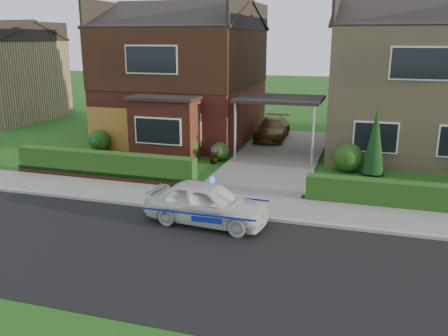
% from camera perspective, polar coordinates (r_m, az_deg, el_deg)
% --- Properties ---
extents(ground, '(120.00, 120.00, 0.00)m').
position_cam_1_polar(ground, '(12.14, -3.45, -10.84)').
color(ground, '#184A13').
rests_on(ground, ground).
extents(road, '(60.00, 6.00, 0.02)m').
position_cam_1_polar(road, '(12.14, -3.45, -10.84)').
color(road, black).
rests_on(road, ground).
extents(kerb, '(60.00, 0.16, 0.12)m').
position_cam_1_polar(kerb, '(14.77, 0.71, -5.64)').
color(kerb, '#9E9993').
rests_on(kerb, ground).
extents(sidewalk, '(60.00, 2.00, 0.10)m').
position_cam_1_polar(sidewalk, '(15.72, 1.79, -4.36)').
color(sidewalk, slate).
rests_on(sidewalk, ground).
extents(driveway, '(3.80, 12.00, 0.12)m').
position_cam_1_polar(driveway, '(22.17, 6.54, 1.47)').
color(driveway, '#666059').
rests_on(driveway, ground).
extents(house_left, '(7.50, 9.53, 7.25)m').
position_cam_1_polar(house_left, '(25.99, -4.85, 11.93)').
color(house_left, maroon).
rests_on(house_left, ground).
extents(house_right, '(7.50, 8.06, 7.25)m').
position_cam_1_polar(house_right, '(24.30, 21.98, 10.31)').
color(house_right, tan).
rests_on(house_right, ground).
extents(carport_link, '(3.80, 3.00, 2.77)m').
position_cam_1_polar(carport_link, '(21.65, 6.72, 8.12)').
color(carport_link, black).
rests_on(carport_link, ground).
extents(garage_door, '(2.20, 0.10, 2.10)m').
position_cam_1_polar(garage_door, '(23.90, -13.76, 4.57)').
color(garage_door, brown).
rests_on(garage_door, ground).
extents(dwarf_wall, '(7.70, 0.25, 0.36)m').
position_cam_1_polar(dwarf_wall, '(18.98, -14.34, -0.94)').
color(dwarf_wall, maroon).
rests_on(dwarf_wall, ground).
extents(hedge_left, '(7.50, 0.55, 0.90)m').
position_cam_1_polar(hedge_left, '(19.15, -14.07, -1.33)').
color(hedge_left, '#193C13').
rests_on(hedge_left, ground).
extents(hedge_right, '(7.50, 0.55, 0.80)m').
position_cam_1_polar(hedge_right, '(16.53, 22.86, -4.78)').
color(hedge_right, '#193C13').
rests_on(hedge_right, ground).
extents(shrub_left_far, '(1.08, 1.08, 1.08)m').
position_cam_1_polar(shrub_left_far, '(23.74, -14.77, 3.18)').
color(shrub_left_far, '#193C13').
rests_on(shrub_left_far, ground).
extents(shrub_left_mid, '(1.32, 1.32, 1.32)m').
position_cam_1_polar(shrub_left_mid, '(21.53, -4.80, 2.74)').
color(shrub_left_mid, '#193C13').
rests_on(shrub_left_mid, ground).
extents(shrub_left_near, '(0.84, 0.84, 0.84)m').
position_cam_1_polar(shrub_left_near, '(21.33, -0.49, 2.01)').
color(shrub_left_near, '#193C13').
rests_on(shrub_left_near, ground).
extents(shrub_right_near, '(1.20, 1.20, 1.20)m').
position_cam_1_polar(shrub_right_near, '(20.16, 14.69, 1.23)').
color(shrub_right_near, '#193C13').
rests_on(shrub_right_near, ground).
extents(conifer_a, '(0.90, 0.90, 2.60)m').
position_cam_1_polar(conifer_a, '(19.80, 17.68, 2.83)').
color(conifer_a, black).
rests_on(conifer_a, ground).
extents(police_car, '(3.41, 3.82, 1.43)m').
position_cam_1_polar(police_car, '(14.05, -2.09, -4.28)').
color(police_car, silver).
rests_on(police_car, ground).
extents(driveway_car, '(1.68, 3.85, 1.10)m').
position_cam_1_polar(driveway_car, '(25.59, 5.85, 4.76)').
color(driveway_car, brown).
rests_on(driveway_car, driveway).
extents(potted_plant_a, '(0.50, 0.44, 0.80)m').
position_cam_1_polar(potted_plant_a, '(23.29, -15.11, 2.57)').
color(potted_plant_a, gray).
rests_on(potted_plant_a, ground).
extents(potted_plant_b, '(0.47, 0.46, 0.66)m').
position_cam_1_polar(potted_plant_b, '(20.65, -15.06, 0.76)').
color(potted_plant_b, gray).
rests_on(potted_plant_b, ground).
extents(potted_plant_c, '(0.56, 0.56, 0.72)m').
position_cam_1_polar(potted_plant_c, '(20.82, -1.25, 1.50)').
color(potted_plant_c, gray).
rests_on(potted_plant_c, ground).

